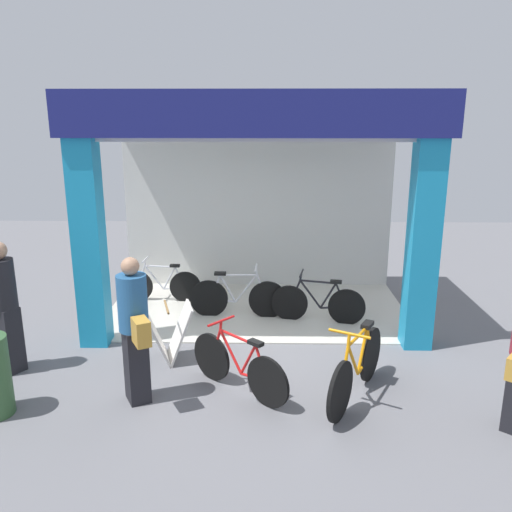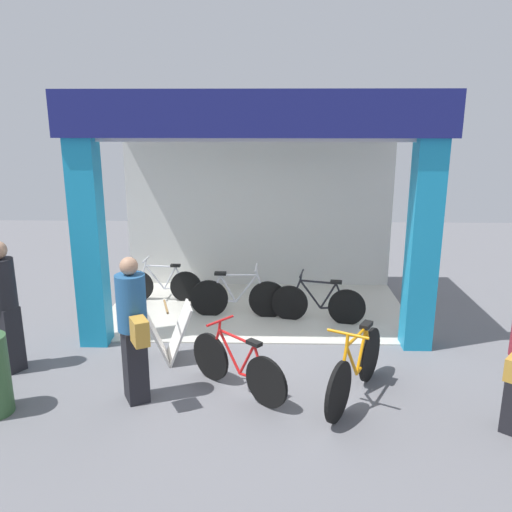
{
  "view_description": "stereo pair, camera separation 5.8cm",
  "coord_description": "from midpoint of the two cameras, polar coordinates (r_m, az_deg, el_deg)",
  "views": [
    {
      "loc": [
        0.15,
        -7.08,
        3.27
      ],
      "look_at": [
        0.0,
        0.7,
        1.15
      ],
      "focal_mm": 36.77,
      "sensor_mm": 36.0,
      "label": 1
    },
    {
      "loc": [
        0.2,
        -7.08,
        3.27
      ],
      "look_at": [
        0.0,
        0.7,
        1.15
      ],
      "focal_mm": 36.77,
      "sensor_mm": 36.0,
      "label": 2
    }
  ],
  "objects": [
    {
      "name": "pedestrian_1",
      "position": [
        7.44,
        -25.45,
        -4.85
      ],
      "size": [
        0.45,
        0.45,
        1.74
      ],
      "color": "black",
      "rests_on": "ground"
    },
    {
      "name": "bicycle_inside_0",
      "position": [
        8.65,
        -1.77,
        -4.48
      ],
      "size": [
        1.6,
        0.44,
        0.88
      ],
      "color": "black",
      "rests_on": "ground"
    },
    {
      "name": "sandwich_board_sign",
      "position": [
        7.26,
        -9.4,
        -8.3
      ],
      "size": [
        0.76,
        0.65,
        0.8
      ],
      "color": "silver",
      "rests_on": "ground"
    },
    {
      "name": "ground_plane",
      "position": [
        7.8,
        0.08,
        -9.55
      ],
      "size": [
        18.1,
        18.1,
        0.0
      ],
      "primitive_type": "plane",
      "color": "slate",
      "rests_on": "ground"
    },
    {
      "name": "shop_facade",
      "position": [
        8.67,
        0.33,
        6.31
      ],
      "size": [
        5.25,
        3.12,
        3.57
      ],
      "color": "beige",
      "rests_on": "ground"
    },
    {
      "name": "bicycle_inside_2",
      "position": [
        9.52,
        -10.02,
        -3.08
      ],
      "size": [
        1.44,
        0.4,
        0.79
      ],
      "color": "black",
      "rests_on": "ground"
    },
    {
      "name": "bicycle_inside_1",
      "position": [
        8.49,
        6.99,
        -5.12
      ],
      "size": [
        1.49,
        0.41,
        0.83
      ],
      "color": "black",
      "rests_on": "ground"
    },
    {
      "name": "bicycle_parked_1",
      "position": [
        6.42,
        -1.78,
        -11.88
      ],
      "size": [
        1.19,
        1.07,
        0.86
      ],
      "color": "black",
      "rests_on": "ground"
    },
    {
      "name": "bicycle_parked_0",
      "position": [
        6.39,
        11.04,
        -11.92
      ],
      "size": [
        0.88,
        1.55,
        0.96
      ],
      "color": "black",
      "rests_on": "ground"
    },
    {
      "name": "pedestrian_0",
      "position": [
        6.16,
        -12.93,
        -7.7
      ],
      "size": [
        0.51,
        0.66,
        1.74
      ],
      "color": "black",
      "rests_on": "ground"
    }
  ]
}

